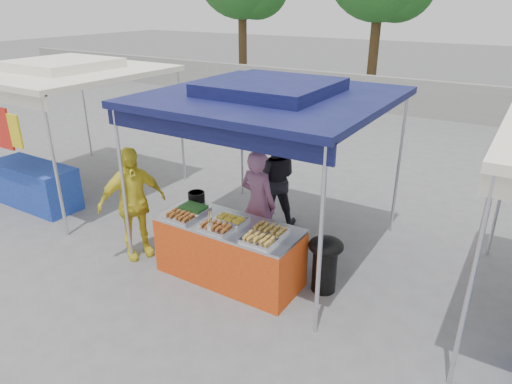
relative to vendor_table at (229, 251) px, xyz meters
The scene contains 20 objects.
ground_plane 0.44m from the vendor_table, 90.00° to the left, with size 80.00×80.00×0.00m, color #5E5D60.
back_wall 11.10m from the vendor_table, 90.00° to the left, with size 40.00×0.25×1.20m, color gray.
main_canopy 2.22m from the vendor_table, 90.00° to the left, with size 3.20×3.20×2.57m.
neighbor_stall_left 4.70m from the vendor_table, behind, with size 3.20×3.20×2.57m.
vendor_table is the anchor object (origin of this frame).
food_tray_fl 0.81m from the vendor_table, 158.95° to the right, with size 0.42×0.30×0.07m.
food_tray_fm 0.52m from the vendor_table, 95.69° to the right, with size 0.42×0.30×0.07m.
food_tray_fr 0.80m from the vendor_table, 20.28° to the right, with size 0.42×0.30×0.07m.
food_tray_bl 0.79m from the vendor_table, behind, with size 0.42×0.30×0.07m.
food_tray_bm 0.46m from the vendor_table, 90.49° to the left, with size 0.42×0.30×0.07m.
food_tray_br 0.76m from the vendor_table, ahead, with size 0.42×0.30×0.07m.
cooking_pot 1.01m from the vendor_table, 157.28° to the left, with size 0.25×0.25×0.14m, color black.
skewer_cup 0.57m from the vendor_table, 101.65° to the right, with size 0.08×0.08×0.10m, color silver.
wok_burner 1.31m from the vendor_table, 18.98° to the left, with size 0.46×0.46×0.78m.
crate_left 0.82m from the vendor_table, 115.59° to the left, with size 0.45×0.32×0.27m, color #142BA9.
crate_right 0.88m from the vendor_table, 60.02° to the left, with size 0.46×0.32×0.27m, color #142BA9.
crate_stacked 0.83m from the vendor_table, 60.02° to the left, with size 0.45×0.32×0.27m, color #142BA9.
vendor_woman 0.89m from the vendor_table, 91.59° to the left, with size 0.60×0.40×1.65m, color #8F5B7F.
helper_man 1.85m from the vendor_table, 100.15° to the left, with size 0.80×0.62×1.64m, color black.
customer_person 1.63m from the vendor_table, behind, with size 1.00×0.42×1.71m, color yellow.
Camera 1 is at (3.18, -4.52, 3.61)m, focal length 32.00 mm.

